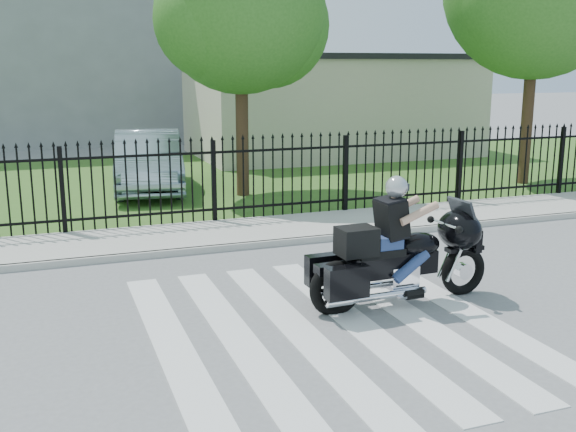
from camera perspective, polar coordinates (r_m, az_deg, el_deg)
name	(u,v)px	position (r m, az deg, el deg)	size (l,w,h in m)	color
ground	(328,327)	(8.83, 3.42, -9.37)	(120.00, 120.00, 0.00)	slate
crosswalk	(328,327)	(8.83, 3.42, -9.33)	(5.00, 5.50, 0.01)	silver
sidewalk	(227,234)	(13.32, -5.16, -1.50)	(40.00, 2.00, 0.12)	#ADAAA3
curb	(241,246)	(12.39, -3.96, -2.57)	(40.00, 0.12, 0.12)	#ADAAA3
grass_strip	(165,180)	(20.05, -10.37, 2.98)	(40.00, 12.00, 0.02)	#376121
iron_fence	(214,183)	(14.10, -6.29, 2.76)	(26.00, 0.04, 1.80)	black
tree_mid	(240,8)	(17.23, -4.06, 17.15)	(4.20, 4.20, 6.78)	#382316
building_low	(330,107)	(25.70, 3.60, 9.16)	(10.00, 6.00, 3.50)	#C0B5A0
building_low_roof	(331,57)	(25.65, 3.66, 13.29)	(10.20, 6.20, 0.20)	black
building_tall	(38,4)	(33.60, -20.40, 16.50)	(15.00, 10.00, 12.00)	gray
motorcycle_rider	(398,251)	(9.52, 9.28, -2.98)	(2.84, 0.90, 1.88)	black
parked_car	(148,161)	(18.35, -11.74, 4.58)	(1.68, 4.82, 1.59)	#8BA1AF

